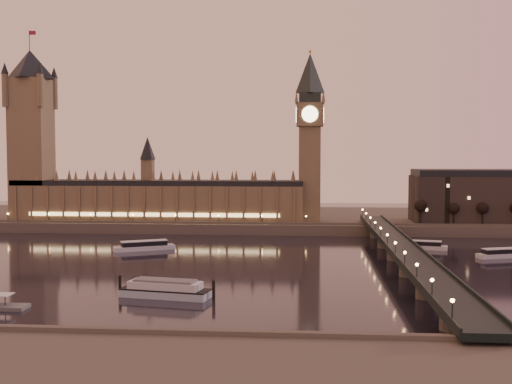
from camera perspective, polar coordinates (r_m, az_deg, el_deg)
ground at (r=278.61m, az=-6.39°, el=-6.44°), size 700.00×700.00×0.00m
far_embankment at (r=437.33m, az=1.59°, el=-2.42°), size 560.00×130.00×6.00m
palace_of_westminster at (r=402.07m, az=-8.76°, el=-0.30°), size 180.00×26.62×52.00m
victoria_tower at (r=427.13m, az=-19.36°, el=5.68°), size 31.68×31.68×118.00m
big_ben at (r=390.78m, az=4.80°, el=5.82°), size 17.68×17.68×104.00m
westminster_bridge at (r=275.58m, az=12.74°, el=-5.45°), size 13.20×260.00×15.30m
bare_tree_0 at (r=385.70m, az=14.59°, el=-1.31°), size 6.89×6.89×14.00m
bare_tree_1 at (r=389.03m, az=17.06°, el=-1.31°), size 6.89×6.89×14.00m
bare_tree_2 at (r=393.08m, az=19.48°, el=-1.31°), size 6.89×6.89×14.00m
cruise_boat_a at (r=322.18m, az=-9.91°, el=-4.74°), size 29.66×19.23×4.79m
cruise_boat_b at (r=331.15m, az=14.61°, el=-4.61°), size 24.41×10.88×4.37m
cruise_boat_c at (r=315.36m, az=20.87°, el=-5.13°), size 22.51×12.27×4.35m
moored_barge at (r=217.36m, az=-8.07°, el=-8.55°), size 34.14×13.81×6.36m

